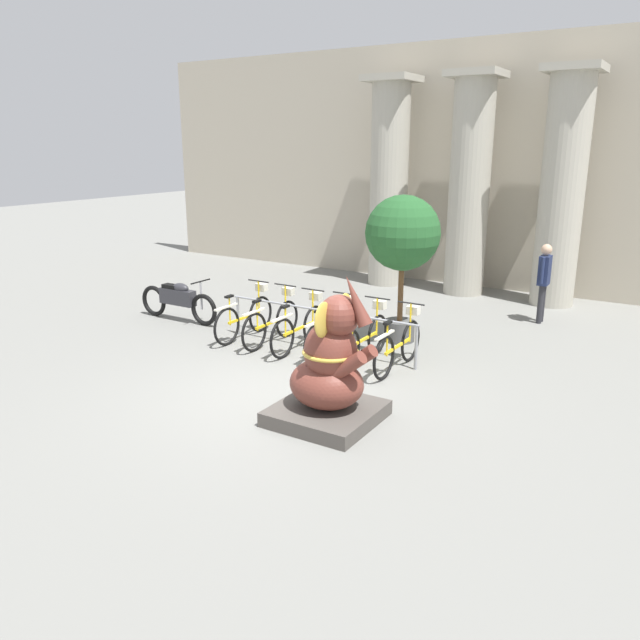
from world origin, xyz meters
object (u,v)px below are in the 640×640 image
object	(u,v)px
bicycle_0	(245,317)
bicycle_2	(300,327)
bicycle_3	(332,332)
potted_tree	(403,238)
bicycle_1	(272,322)
person_pedestrian	(544,276)
elephant_statue	(330,373)
motorcycle	(178,300)
bicycle_5	(399,345)
bicycle_4	(365,338)

from	to	relation	value
bicycle_0	bicycle_2	bearing A→B (deg)	-2.66
bicycle_3	potted_tree	xyz separation A→B (m)	(0.64, 1.39, 1.52)
bicycle_1	person_pedestrian	world-z (taller)	person_pedestrian
elephant_statue	motorcycle	size ratio (longest dim) A/B	0.99
bicycle_0	bicycle_5	size ratio (longest dim) A/B	1.00
bicycle_4	person_pedestrian	bearing A→B (deg)	64.26
motorcycle	potted_tree	size ratio (longest dim) A/B	0.77
bicycle_1	person_pedestrian	size ratio (longest dim) A/B	1.06
bicycle_0	motorcycle	distance (m)	1.93
bicycle_0	bicycle_3	xyz separation A→B (m)	(1.92, -0.01, 0.00)
bicycle_2	bicycle_5	world-z (taller)	same
bicycle_0	motorcycle	size ratio (longest dim) A/B	0.83
bicycle_1	bicycle_2	distance (m)	0.64
bicycle_4	bicycle_5	bearing A→B (deg)	-2.98
bicycle_1	potted_tree	distance (m)	2.81
bicycle_1	bicycle_3	distance (m)	1.28
bicycle_2	potted_tree	xyz separation A→B (m)	(1.28, 1.44, 1.52)
bicycle_4	motorcycle	bearing A→B (deg)	177.33
person_pedestrian	potted_tree	xyz separation A→B (m)	(-1.95, -2.67, 0.96)
bicycle_5	bicycle_0	bearing A→B (deg)	179.29
person_pedestrian	bicycle_5	bearing A→B (deg)	-107.83
bicycle_4	motorcycle	size ratio (longest dim) A/B	0.83
bicycle_3	potted_tree	world-z (taller)	potted_tree
bicycle_1	bicycle_4	distance (m)	1.92
person_pedestrian	potted_tree	world-z (taller)	potted_tree
bicycle_0	bicycle_5	xyz separation A→B (m)	(3.20, -0.04, 0.00)
bicycle_1	bicycle_5	size ratio (longest dim) A/B	1.00
bicycle_2	bicycle_3	size ratio (longest dim) A/B	1.00
bicycle_5	person_pedestrian	world-z (taller)	person_pedestrian
bicycle_4	elephant_statue	world-z (taller)	elephant_statue
elephant_statue	potted_tree	xyz separation A→B (m)	(-0.71, 3.71, 1.25)
bicycle_0	bicycle_1	size ratio (longest dim) A/B	1.00
bicycle_0	elephant_statue	size ratio (longest dim) A/B	0.84
bicycle_3	bicycle_4	world-z (taller)	same
bicycle_1	person_pedestrian	distance (m)	5.64
elephant_statue	motorcycle	distance (m)	5.78
motorcycle	bicycle_5	bearing A→B (deg)	-2.71
elephant_statue	potted_tree	size ratio (longest dim) A/B	0.76
bicycle_0	bicycle_5	distance (m)	3.20
bicycle_1	motorcycle	bearing A→B (deg)	175.14
bicycle_3	motorcycle	distance (m)	3.85
motorcycle	potted_tree	distance (m)	4.86
bicycle_3	elephant_statue	xyz separation A→B (m)	(1.35, -2.33, 0.27)
bicycle_0	motorcycle	world-z (taller)	bicycle_0
potted_tree	bicycle_0	bearing A→B (deg)	-151.67
bicycle_0	bicycle_4	distance (m)	2.56
bicycle_2	bicycle_4	bearing A→B (deg)	2.38
elephant_statue	potted_tree	world-z (taller)	potted_tree
elephant_statue	motorcycle	bearing A→B (deg)	153.93
bicycle_1	elephant_statue	world-z (taller)	elephant_statue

